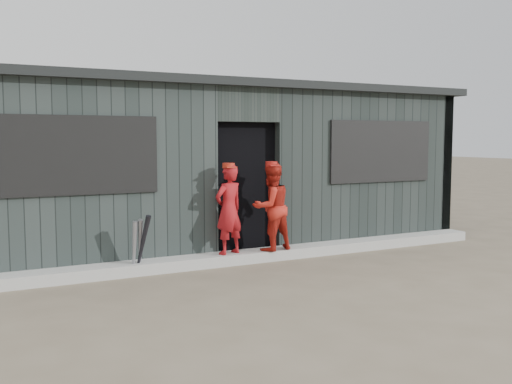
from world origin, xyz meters
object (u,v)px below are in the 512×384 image
bat_left (140,247)px  player_red_left (229,210)px  bat_mid (134,248)px  player_red_right (271,207)px  bat_right (142,245)px  dugout (210,167)px  player_grey_back (247,214)px

bat_left → player_red_left: bearing=1.5°
bat_mid → player_red_right: 2.06m
bat_right → player_red_right: bearing=2.0°
bat_mid → bat_right: size_ratio=0.87×
player_red_right → player_red_left: bearing=-12.0°
bat_left → dugout: 2.62m
player_red_right → player_grey_back: 0.67m
player_red_right → dugout: (-0.22, 1.76, 0.51)m
bat_left → bat_mid: bearing=-159.4°
bat_mid → player_red_left: size_ratio=0.58×
bat_mid → dugout: dugout is taller
player_red_left → dugout: size_ratio=0.15×
bat_right → player_red_right: (1.92, 0.07, 0.38)m
player_red_right → dugout: dugout is taller
player_grey_back → player_red_right: bearing=104.8°
player_red_right → player_grey_back: player_red_right is taller
bat_left → player_red_left: player_red_left is taller
player_red_right → bat_mid: bearing=-8.0°
bat_left → bat_mid: 0.09m
dugout → bat_mid: bearing=-135.1°
player_grey_back → bat_left: bearing=27.8°
bat_mid → dugout: size_ratio=0.09×
player_red_right → dugout: size_ratio=0.15×
bat_mid → player_grey_back: size_ratio=0.61×
bat_mid → player_grey_back: 2.07m
bat_left → dugout: size_ratio=0.09×
bat_left → dugout: dugout is taller
bat_right → player_red_right: 1.95m
bat_mid → player_grey_back: player_grey_back is taller
player_grey_back → bat_right: bearing=29.8°
bat_mid → bat_right: bat_right is taller
bat_left → bat_mid: bat_left is taller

